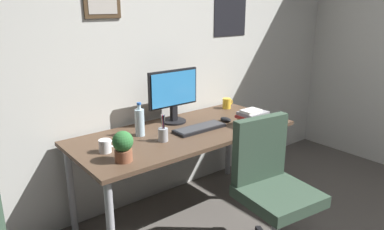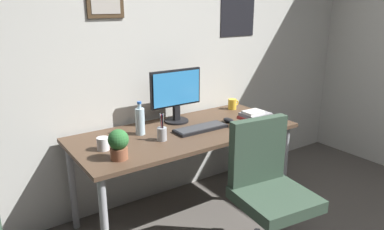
# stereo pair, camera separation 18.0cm
# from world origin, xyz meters

# --- Properties ---
(wall_back) EXTENTS (4.40, 0.10, 2.60)m
(wall_back) POSITION_xyz_m (-0.00, 2.15, 1.30)
(wall_back) COLOR silver
(wall_back) RESTS_ON ground_plane
(desk) EXTENTS (1.72, 0.76, 0.73)m
(desk) POSITION_xyz_m (-0.17, 1.69, 0.66)
(desk) COLOR #4C3828
(desk) RESTS_ON ground_plane
(office_chair) EXTENTS (0.57, 0.57, 0.95)m
(office_chair) POSITION_xyz_m (0.01, 0.97, 0.53)
(office_chair) COLOR #334738
(office_chair) RESTS_ON ground_plane
(monitor) EXTENTS (0.46, 0.20, 0.43)m
(monitor) POSITION_xyz_m (-0.11, 1.91, 0.97)
(monitor) COLOR black
(monitor) RESTS_ON desk
(keyboard) EXTENTS (0.43, 0.15, 0.03)m
(keyboard) POSITION_xyz_m (-0.06, 1.63, 0.75)
(keyboard) COLOR black
(keyboard) RESTS_ON desk
(computer_mouse) EXTENTS (0.06, 0.11, 0.04)m
(computer_mouse) POSITION_xyz_m (0.24, 1.65, 0.75)
(computer_mouse) COLOR black
(computer_mouse) RESTS_ON desk
(water_bottle) EXTENTS (0.07, 0.07, 0.25)m
(water_bottle) POSITION_xyz_m (-0.49, 1.80, 0.84)
(water_bottle) COLOR silver
(water_bottle) RESTS_ON desk
(coffee_mug_near) EXTENTS (0.12, 0.08, 0.09)m
(coffee_mug_near) POSITION_xyz_m (-0.83, 1.67, 0.78)
(coffee_mug_near) COLOR white
(coffee_mug_near) RESTS_ON desk
(coffee_mug_far) EXTENTS (0.12, 0.08, 0.10)m
(coffee_mug_far) POSITION_xyz_m (0.52, 1.94, 0.78)
(coffee_mug_far) COLOR yellow
(coffee_mug_far) RESTS_ON desk
(potted_plant) EXTENTS (0.13, 0.13, 0.20)m
(potted_plant) POSITION_xyz_m (-0.81, 1.47, 0.84)
(potted_plant) COLOR brown
(potted_plant) RESTS_ON desk
(pen_cup) EXTENTS (0.07, 0.07, 0.20)m
(pen_cup) POSITION_xyz_m (-0.42, 1.60, 0.79)
(pen_cup) COLOR #9EA0A5
(pen_cup) RESTS_ON desk
(book_stack_left) EXTENTS (0.23, 0.17, 0.13)m
(book_stack_left) POSITION_xyz_m (0.33, 1.46, 0.80)
(book_stack_left) COLOR #33723F
(book_stack_left) RESTS_ON desk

